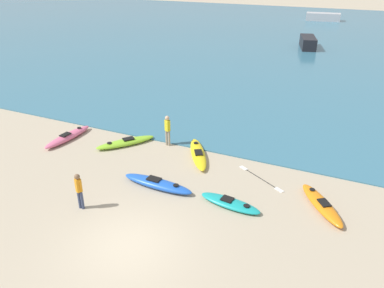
# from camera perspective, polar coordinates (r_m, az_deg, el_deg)

# --- Properties ---
(ground_plane) EXTENTS (400.00, 400.00, 0.00)m
(ground_plane) POSITION_cam_1_polar(r_m,az_deg,el_deg) (13.92, -9.69, -15.01)
(ground_plane) COLOR tan
(bay_water) EXTENTS (160.00, 70.00, 0.06)m
(bay_water) POSITION_cam_1_polar(r_m,az_deg,el_deg) (52.48, 17.90, 15.12)
(bay_water) COLOR teal
(bay_water) RESTS_ON ground_plane
(kayak_on_sand_0) EXTENTS (2.39, 3.36, 0.36)m
(kayak_on_sand_0) POSITION_cam_1_polar(r_m,az_deg,el_deg) (19.19, 0.93, -1.51)
(kayak_on_sand_0) COLOR yellow
(kayak_on_sand_0) RESTS_ON ground_plane
(kayak_on_sand_1) EXTENTS (2.33, 2.88, 0.40)m
(kayak_on_sand_1) POSITION_cam_1_polar(r_m,az_deg,el_deg) (16.26, 19.13, -8.69)
(kayak_on_sand_1) COLOR orange
(kayak_on_sand_1) RESTS_ON ground_plane
(kayak_on_sand_2) EXTENTS (2.56, 3.03, 0.37)m
(kayak_on_sand_2) POSITION_cam_1_polar(r_m,az_deg,el_deg) (20.70, -10.07, 0.26)
(kayak_on_sand_2) COLOR #8CCC2D
(kayak_on_sand_2) RESTS_ON ground_plane
(kayak_on_sand_3) EXTENTS (0.85, 3.37, 0.40)m
(kayak_on_sand_3) POSITION_cam_1_polar(r_m,az_deg,el_deg) (22.13, -18.38, 1.08)
(kayak_on_sand_3) COLOR #E5668C
(kayak_on_sand_3) RESTS_ON ground_plane
(kayak_on_sand_4) EXTENTS (3.43, 0.84, 0.41)m
(kayak_on_sand_4) POSITION_cam_1_polar(r_m,az_deg,el_deg) (16.75, -5.29, -6.03)
(kayak_on_sand_4) COLOR blue
(kayak_on_sand_4) RESTS_ON ground_plane
(kayak_on_sand_5) EXTENTS (2.73, 1.06, 0.32)m
(kayak_on_sand_5) POSITION_cam_1_polar(r_m,az_deg,el_deg) (15.61, 5.81, -8.94)
(kayak_on_sand_5) COLOR teal
(kayak_on_sand_5) RESTS_ON ground_plane
(person_near_foreground) EXTENTS (0.32, 0.28, 1.60)m
(person_near_foreground) POSITION_cam_1_polar(r_m,az_deg,el_deg) (15.62, -16.84, -6.59)
(person_near_foreground) COLOR #384260
(person_near_foreground) RESTS_ON ground_plane
(person_near_waterline) EXTENTS (0.35, 0.27, 1.72)m
(person_near_waterline) POSITION_cam_1_polar(r_m,az_deg,el_deg) (20.04, -3.75, 2.34)
(person_near_waterline) COLOR gray
(person_near_waterline) RESTS_ON ground_plane
(moored_boat_0) EXTENTS (5.53, 2.73, 1.20)m
(moored_boat_0) POSITION_cam_1_polar(r_m,az_deg,el_deg) (68.42, 19.36, 17.81)
(moored_boat_0) COLOR #B2B2B7
(moored_boat_0) RESTS_ON bay_water
(moored_boat_2) EXTENTS (2.52, 4.50, 1.25)m
(moored_boat_2) POSITION_cam_1_polar(r_m,az_deg,el_deg) (45.82, 17.24, 14.57)
(moored_boat_2) COLOR black
(moored_boat_2) RESTS_ON bay_water
(loose_paddle) EXTENTS (2.48, 1.59, 0.03)m
(loose_paddle) POSITION_cam_1_polar(r_m,az_deg,el_deg) (17.66, 10.40, -5.18)
(loose_paddle) COLOR black
(loose_paddle) RESTS_ON ground_plane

